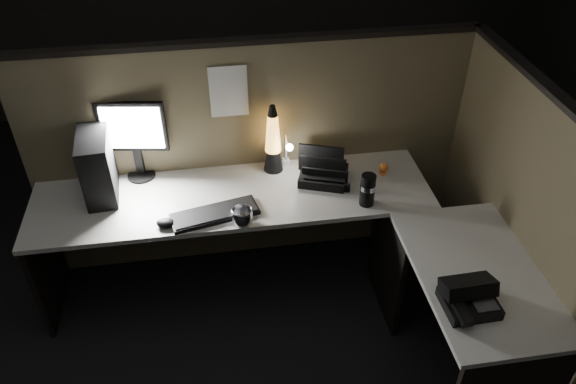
{
  "coord_description": "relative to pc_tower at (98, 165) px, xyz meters",
  "views": [
    {
      "loc": [
        -0.23,
        -1.97,
        2.73
      ],
      "look_at": [
        0.14,
        0.35,
        0.91
      ],
      "focal_mm": 35.0,
      "sensor_mm": 36.0,
      "label": 1
    }
  ],
  "objects": [
    {
      "name": "floor",
      "position": [
        0.88,
        -0.74,
        -0.92
      ],
      "size": [
        6.0,
        6.0,
        0.0
      ],
      "primitive_type": "plane",
      "color": "black",
      "rests_on": "ground"
    },
    {
      "name": "room_shell",
      "position": [
        0.88,
        -0.74,
        0.7
      ],
      "size": [
        6.0,
        6.0,
        6.0
      ],
      "color": "silver",
      "rests_on": "ground"
    },
    {
      "name": "partition_back",
      "position": [
        0.88,
        0.19,
        -0.17
      ],
      "size": [
        2.66,
        0.06,
        1.5
      ],
      "primitive_type": "cube",
      "color": "brown",
      "rests_on": "ground"
    },
    {
      "name": "partition_right",
      "position": [
        2.21,
        -0.64,
        -0.17
      ],
      "size": [
        0.06,
        1.66,
        1.5
      ],
      "primitive_type": "cube",
      "color": "brown",
      "rests_on": "ground"
    },
    {
      "name": "desk",
      "position": [
        1.06,
        -0.49,
        -0.34
      ],
      "size": [
        2.6,
        1.6,
        0.73
      ],
      "color": "#B9B8AF",
      "rests_on": "ground"
    },
    {
      "name": "pc_tower",
      "position": [
        0.0,
        0.0,
        0.0
      ],
      "size": [
        0.19,
        0.38,
        0.38
      ],
      "primitive_type": "cube",
      "rotation": [
        0.0,
        0.0,
        0.08
      ],
      "color": "black",
      "rests_on": "desk"
    },
    {
      "name": "monitor",
      "position": [
        0.2,
        0.14,
        0.11
      ],
      "size": [
        0.38,
        0.16,
        0.49
      ],
      "rotation": [
        0.0,
        0.0,
        -0.15
      ],
      "color": "black",
      "rests_on": "desk"
    },
    {
      "name": "keyboard",
      "position": [
        0.62,
        -0.31,
        -0.18
      ],
      "size": [
        0.5,
        0.26,
        0.02
      ],
      "primitive_type": "cube",
      "rotation": [
        0.0,
        0.0,
        0.21
      ],
      "color": "black",
      "rests_on": "desk"
    },
    {
      "name": "mouse",
      "position": [
        0.36,
        -0.35,
        -0.17
      ],
      "size": [
        0.11,
        0.09,
        0.04
      ],
      "primitive_type": "ellipsoid",
      "rotation": [
        0.0,
        0.0,
        -0.17
      ],
      "color": "black",
      "rests_on": "desk"
    },
    {
      "name": "clip_lamp",
      "position": [
        1.09,
        0.06,
        -0.06
      ],
      "size": [
        0.04,
        0.18,
        0.23
      ],
      "color": "white",
      "rests_on": "desk"
    },
    {
      "name": "organizer",
      "position": [
        1.28,
        -0.06,
        -0.14
      ],
      "size": [
        0.34,
        0.32,
        0.21
      ],
      "rotation": [
        0.0,
        0.0,
        -0.35
      ],
      "color": "black",
      "rests_on": "desk"
    },
    {
      "name": "lava_lamp",
      "position": [
        1.0,
        0.08,
        -0.01
      ],
      "size": [
        0.12,
        0.12,
        0.44
      ],
      "color": "black",
      "rests_on": "desk"
    },
    {
      "name": "travel_mug",
      "position": [
        1.47,
        -0.34,
        -0.09
      ],
      "size": [
        0.09,
        0.09,
        0.19
      ],
      "primitive_type": "cylinder",
      "color": "black",
      "rests_on": "desk"
    },
    {
      "name": "steel_mug",
      "position": [
        0.77,
        -0.4,
        -0.14
      ],
      "size": [
        0.13,
        0.13,
        0.1
      ],
      "primitive_type": "imported",
      "rotation": [
        0.0,
        0.0,
        0.12
      ],
      "color": "silver",
      "rests_on": "desk"
    },
    {
      "name": "figurine",
      "position": [
        1.65,
        -0.07,
        -0.14
      ],
      "size": [
        0.06,
        0.06,
        0.06
      ],
      "primitive_type": "sphere",
      "color": "orange",
      "rests_on": "desk"
    },
    {
      "name": "pinned_paper",
      "position": [
        0.76,
        0.16,
        0.31
      ],
      "size": [
        0.22,
        0.0,
        0.31
      ],
      "primitive_type": "cube",
      "color": "white",
      "rests_on": "partition_back"
    },
    {
      "name": "desk_phone",
      "position": [
        1.73,
        -1.13,
        -0.14
      ],
      "size": [
        0.24,
        0.26,
        0.14
      ],
      "rotation": [
        0.0,
        0.0,
        0.03
      ],
      "color": "black",
      "rests_on": "desk"
    }
  ]
}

